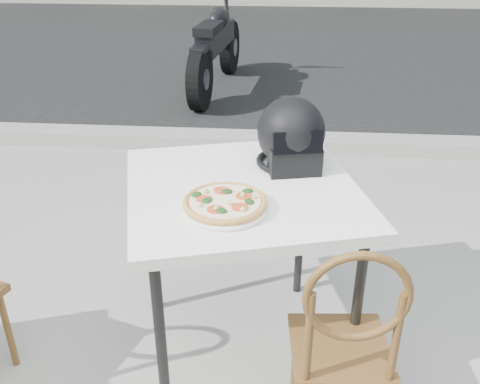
# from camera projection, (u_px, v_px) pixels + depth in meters

# --- Properties ---
(street_asphalt) EXTENTS (30.00, 8.00, 0.00)m
(street_asphalt) POSITION_uv_depth(u_px,v_px,m) (279.00, 47.00, 8.16)
(street_asphalt) COLOR black
(street_asphalt) RESTS_ON ground
(curb) EXTENTS (30.00, 0.25, 0.12)m
(curb) POSITION_uv_depth(u_px,v_px,m) (272.00, 142.00, 4.60)
(curb) COLOR #9B9891
(curb) RESTS_ON ground
(cafe_table_main) EXTENTS (1.10, 1.10, 0.85)m
(cafe_table_main) POSITION_uv_depth(u_px,v_px,m) (243.00, 203.00, 2.14)
(cafe_table_main) COLOR white
(cafe_table_main) RESTS_ON ground
(plate) EXTENTS (0.41, 0.41, 0.02)m
(plate) POSITION_uv_depth(u_px,v_px,m) (225.00, 208.00, 1.93)
(plate) COLOR white
(plate) RESTS_ON cafe_table_main
(pizza) EXTENTS (0.39, 0.39, 0.04)m
(pizza) POSITION_uv_depth(u_px,v_px,m) (225.00, 202.00, 1.92)
(pizza) COLOR tan
(pizza) RESTS_ON plate
(helmet) EXTENTS (0.34, 0.35, 0.29)m
(helmet) POSITION_uv_depth(u_px,v_px,m) (291.00, 137.00, 2.22)
(helmet) COLOR black
(helmet) RESTS_ON cafe_table_main
(cafe_chair_main) EXTENTS (0.38, 0.38, 0.92)m
(cafe_chair_main) POSITION_uv_depth(u_px,v_px,m) (346.00, 337.00, 1.83)
(cafe_chair_main) COLOR brown
(cafe_chair_main) RESTS_ON ground
(motorcycle) EXTENTS (0.55, 2.13, 1.06)m
(motorcycle) POSITION_uv_depth(u_px,v_px,m) (216.00, 48.00, 5.98)
(motorcycle) COLOR black
(motorcycle) RESTS_ON street_asphalt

